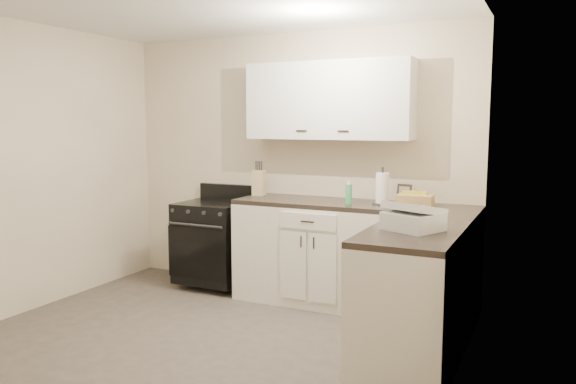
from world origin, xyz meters
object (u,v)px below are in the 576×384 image
at_px(knife_block, 259,183).
at_px(wicker_basket, 415,200).
at_px(stove, 213,242).
at_px(paper_towel, 382,189).
at_px(countertop_grill, 413,221).

bearing_deg(knife_block, wicker_basket, -8.92).
distance_m(stove, wicker_basket, 2.06).
bearing_deg(stove, paper_towel, 1.97).
relative_size(paper_towel, wicker_basket, 0.91).
distance_m(knife_block, countertop_grill, 2.10).
relative_size(stove, paper_towel, 2.92).
distance_m(stove, knife_block, 0.77).
distance_m(paper_towel, countertop_grill, 1.20).
relative_size(paper_towel, countertop_grill, 0.84).
height_order(stove, wicker_basket, wicker_basket).
xyz_separation_m(stove, countertop_grill, (2.22, -1.02, 0.54)).
bearing_deg(countertop_grill, knife_block, 172.23).
bearing_deg(knife_block, paper_towel, -9.05).
relative_size(knife_block, wicker_basket, 0.82).
bearing_deg(paper_towel, stove, -178.03).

